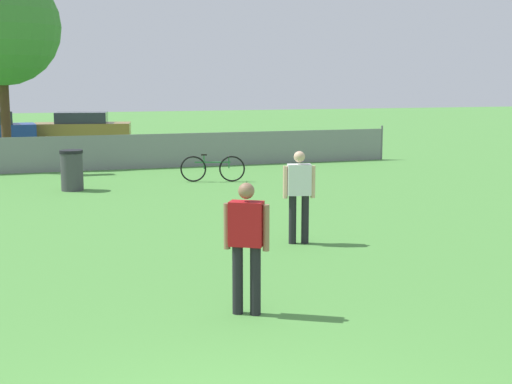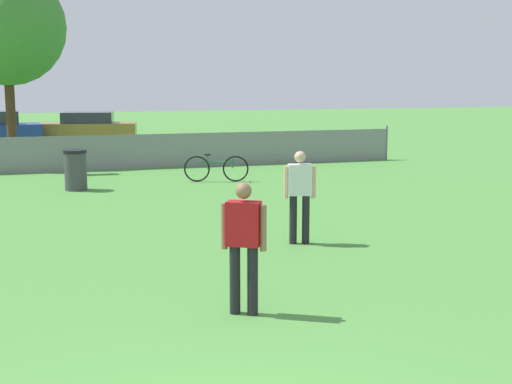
{
  "view_description": "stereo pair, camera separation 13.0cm",
  "coord_description": "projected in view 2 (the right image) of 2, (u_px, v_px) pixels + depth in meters",
  "views": [
    {
      "loc": [
        -1.4,
        -4.63,
        2.8
      ],
      "look_at": [
        2.08,
        5.94,
        1.05
      ],
      "focal_mm": 50.0,
      "sensor_mm": 36.0,
      "label": 1
    },
    {
      "loc": [
        -1.28,
        -4.67,
        2.8
      ],
      "look_at": [
        2.08,
        5.94,
        1.05
      ],
      "focal_mm": 50.0,
      "sensor_mm": 36.0,
      "label": 2
    }
  ],
  "objects": [
    {
      "name": "player_receiver_white",
      "position": [
        300.0,
        191.0,
        12.2
      ],
      "size": [
        0.54,
        0.31,
        1.61
      ],
      "rotation": [
        0.0,
        0.0,
        -0.24
      ],
      "color": "black",
      "rests_on": "ground_plane"
    },
    {
      "name": "bicycle_sideline",
      "position": [
        216.0,
        168.0,
        19.81
      ],
      "size": [
        1.74,
        0.62,
        0.78
      ],
      "rotation": [
        0.0,
        0.0,
        -0.29
      ],
      "color": "black",
      "rests_on": "ground_plane"
    },
    {
      "name": "parked_car_tan",
      "position": [
        88.0,
        127.0,
        32.48
      ],
      "size": [
        4.57,
        2.49,
        1.37
      ],
      "rotation": [
        0.0,
        0.0,
        -0.18
      ],
      "color": "black",
      "rests_on": "ground_plane"
    },
    {
      "name": "tree_near_pole",
      "position": [
        6.0,
        27.0,
        23.86
      ],
      "size": [
        3.95,
        3.95,
        6.56
      ],
      "color": "#4C331E",
      "rests_on": "ground_plane"
    },
    {
      "name": "player_thrower_red",
      "position": [
        244.0,
        239.0,
        8.48
      ],
      "size": [
        0.49,
        0.39,
        1.61
      ],
      "rotation": [
        0.0,
        0.0,
        -0.54
      ],
      "color": "black",
      "rests_on": "ground_plane"
    },
    {
      "name": "trash_bin",
      "position": [
        76.0,
        170.0,
        18.26
      ],
      "size": [
        0.59,
        0.59,
        1.04
      ],
      "color": "#3F3F44",
      "rests_on": "ground_plane"
    },
    {
      "name": "fence_backline",
      "position": [
        75.0,
        153.0,
        22.09
      ],
      "size": [
        21.59,
        0.07,
        1.21
      ],
      "color": "gray",
      "rests_on": "ground_plane"
    }
  ]
}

